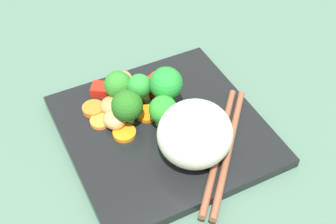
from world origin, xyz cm
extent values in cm
cube|color=#456653|center=(0.00, 0.00, -1.00)|extent=(110.00, 110.00, 2.00)
cube|color=black|center=(0.00, 0.00, 0.68)|extent=(26.12, 26.12, 1.36)
ellipsoid|color=white|center=(-0.91, 6.19, 5.43)|extent=(11.28, 11.06, 8.14)
cylinder|color=#70B149|center=(3.24, -7.42, 2.15)|extent=(1.56, 1.56, 1.61)
sphere|color=#2C7927|center=(2.95, -7.37, 4.19)|extent=(3.83, 3.83, 3.83)
cylinder|color=#73AE56|center=(3.51, -2.71, 2.32)|extent=(1.60, 1.77, 2.08)
sphere|color=#22621A|center=(3.81, -2.63, 4.76)|extent=(4.11, 4.11, 4.11)
cylinder|color=#69A94C|center=(0.42, -5.49, 2.46)|extent=(2.01, 1.70, 2.43)
sphere|color=green|center=(0.66, -5.40, 4.54)|extent=(3.30, 3.30, 3.30)
cylinder|color=#589D3A|center=(-1.59, -2.69, 2.91)|extent=(2.25, 2.35, 3.19)
sphere|color=#20862E|center=(-1.84, -2.58, 6.13)|extent=(4.40, 4.40, 4.40)
cylinder|color=#82AF57|center=(0.13, -0.57, 2.40)|extent=(2.01, 2.10, 2.23)
sphere|color=#2A912A|center=(0.37, -0.45, 4.53)|extent=(3.71, 3.71, 3.71)
cylinder|color=orange|center=(0.96, -2.89, 1.63)|extent=(3.91, 3.91, 0.55)
cylinder|color=orange|center=(6.97, -4.64, 1.62)|extent=(3.56, 3.56, 0.53)
cylinder|color=orange|center=(5.09, -1.18, 1.64)|extent=(4.08, 4.08, 0.56)
cylinder|color=orange|center=(6.97, -7.13, 1.74)|extent=(4.07, 4.07, 0.77)
cube|color=red|center=(-2.27, -6.78, 2.26)|extent=(3.89, 3.69, 1.79)
cube|color=red|center=(4.56, -9.85, 2.03)|extent=(3.50, 3.40, 1.35)
ellipsoid|color=tan|center=(2.48, -4.82, 2.75)|extent=(4.32, 4.01, 2.77)
ellipsoid|color=tan|center=(1.28, -9.60, 2.46)|extent=(4.18, 4.48, 2.19)
ellipsoid|color=tan|center=(1.00, -7.58, 2.49)|extent=(3.26, 3.52, 2.27)
ellipsoid|color=#C07F48|center=(4.74, -5.99, 2.36)|extent=(4.31, 4.27, 1.99)
ellipsoid|color=tan|center=(5.53, -3.16, 2.55)|extent=(3.50, 3.72, 2.37)
cylinder|color=brown|center=(-5.13, 7.72, 1.80)|extent=(15.05, 15.69, 0.87)
cylinder|color=brown|center=(-4.23, 6.86, 1.80)|extent=(15.05, 15.69, 0.87)
camera|label=1|loc=(19.39, 36.48, 46.32)|focal=49.53mm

